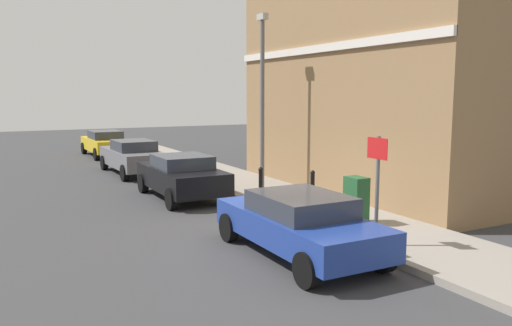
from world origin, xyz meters
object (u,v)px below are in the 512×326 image
at_px(bollard_far_kerb, 261,183).
at_px(street_sign, 377,174).
at_px(car_yellow, 105,143).
at_px(bollard_near_cabinet, 312,187).
at_px(car_black, 182,175).
at_px(car_blue, 299,223).
at_px(utility_cabinet, 356,202).
at_px(car_grey, 133,156).
at_px(lamppost, 262,94).

xyz_separation_m(bollard_far_kerb, street_sign, (0.05, -4.96, 0.96)).
height_order(car_yellow, bollard_near_cabinet, car_yellow).
bearing_deg(car_black, car_blue, -179.02).
bearing_deg(utility_cabinet, car_blue, -155.16).
bearing_deg(car_yellow, utility_cabinet, -173.78).
xyz_separation_m(car_black, street_sign, (1.66, -7.26, 0.93)).
relative_size(car_grey, car_yellow, 1.03).
height_order(utility_cabinet, bollard_far_kerb, utility_cabinet).
relative_size(car_black, bollard_far_kerb, 3.91).
relative_size(car_blue, car_yellow, 0.98).
relative_size(car_yellow, bollard_near_cabinet, 4.23).
xyz_separation_m(car_grey, bollard_near_cabinet, (2.69, -9.27, -0.04)).
xyz_separation_m(bollard_near_cabinet, street_sign, (-0.93, -3.71, 0.96)).
bearing_deg(street_sign, bollard_near_cabinet, 75.92).
relative_size(car_blue, street_sign, 1.86).
distance_m(bollard_near_cabinet, street_sign, 3.94).
xyz_separation_m(car_black, utility_cabinet, (2.49, -5.59, -0.05)).
bearing_deg(car_black, car_grey, 0.91).
bearing_deg(car_blue, car_yellow, 0.01).
distance_m(car_blue, car_black, 6.69).
distance_m(car_yellow, bollard_far_kerb, 14.84).
height_order(car_yellow, utility_cabinet, car_yellow).
xyz_separation_m(car_black, lamppost, (2.68, -0.44, 2.57)).
relative_size(car_black, utility_cabinet, 3.54).
xyz_separation_m(bollard_near_cabinet, bollard_far_kerb, (-0.98, 1.25, 0.00)).
bearing_deg(bollard_near_cabinet, car_blue, -128.16).
relative_size(street_sign, lamppost, 0.40).
height_order(car_grey, bollard_far_kerb, car_grey).
bearing_deg(bollard_near_cabinet, street_sign, -104.08).
distance_m(street_sign, lamppost, 7.09).
height_order(car_yellow, bollard_far_kerb, car_yellow).
height_order(car_yellow, lamppost, lamppost).
xyz_separation_m(bollard_far_kerb, lamppost, (1.07, 1.87, 2.60)).
bearing_deg(lamppost, car_yellow, 101.09).
height_order(car_black, lamppost, lamppost).
bearing_deg(street_sign, car_yellow, 94.37).
relative_size(car_yellow, lamppost, 0.77).
height_order(car_black, street_sign, street_sign).
relative_size(car_grey, bollard_far_kerb, 4.34).
bearing_deg(car_black, street_sign, -167.24).
distance_m(car_grey, car_yellow, 6.76).
bearing_deg(street_sign, car_blue, 159.37).
relative_size(car_blue, car_grey, 0.95).
distance_m(car_grey, bollard_far_kerb, 8.20).
height_order(car_black, car_grey, car_grey).
bearing_deg(car_yellow, bollard_near_cabinet, -172.50).
xyz_separation_m(car_blue, car_black, (-0.13, 6.68, 0.04)).
bearing_deg(bollard_near_cabinet, car_black, 126.10).
height_order(car_grey, utility_cabinet, car_grey).
height_order(car_black, car_yellow, car_black).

